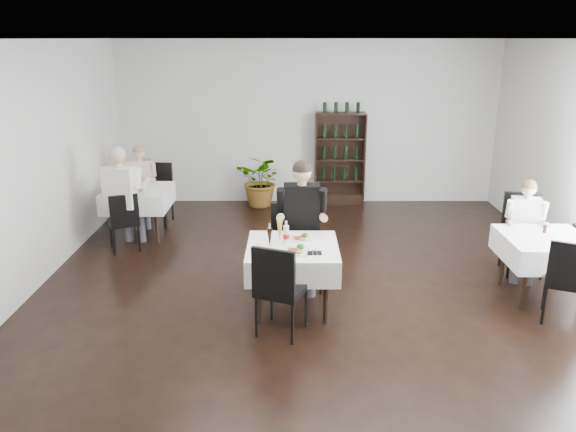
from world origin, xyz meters
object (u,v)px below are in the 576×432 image
object	(u,v)px
diner_main	(302,215)
main_table	(292,258)
wine_shelf	(340,160)
potted_tree	(262,180)

from	to	relation	value
diner_main	main_table	bearing A→B (deg)	-100.59
wine_shelf	diner_main	distance (m)	3.78
wine_shelf	potted_tree	size ratio (longest dim) A/B	1.79
wine_shelf	main_table	size ratio (longest dim) A/B	1.70
diner_main	potted_tree	bearing A→B (deg)	100.55
main_table	potted_tree	world-z (taller)	potted_tree
main_table	potted_tree	xyz separation A→B (m)	(-0.55, 4.16, -0.13)
wine_shelf	main_table	world-z (taller)	wine_shelf
wine_shelf	diner_main	world-z (taller)	wine_shelf
potted_tree	diner_main	bearing A→B (deg)	-79.45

